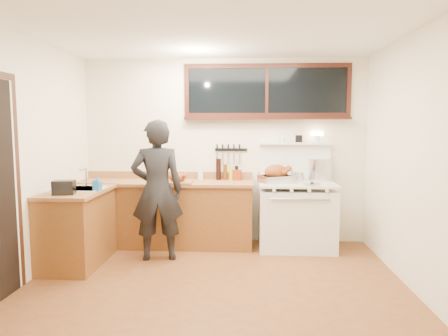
# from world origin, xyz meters

# --- Properties ---
(ground_plane) EXTENTS (4.00, 3.50, 0.02)m
(ground_plane) POSITION_xyz_m (0.00, 0.00, -0.01)
(ground_plane) COLOR brown
(room_shell) EXTENTS (4.10, 3.60, 2.65)m
(room_shell) POSITION_xyz_m (0.00, 0.00, 1.65)
(room_shell) COLOR white
(room_shell) RESTS_ON ground
(counter_back) EXTENTS (2.44, 0.64, 1.00)m
(counter_back) POSITION_xyz_m (-0.80, 1.45, 0.45)
(counter_back) COLOR brown
(counter_back) RESTS_ON ground
(counter_left) EXTENTS (0.64, 1.09, 0.90)m
(counter_left) POSITION_xyz_m (-1.70, 0.62, 0.45)
(counter_left) COLOR brown
(counter_left) RESTS_ON ground
(sink_unit) EXTENTS (0.50, 0.45, 0.37)m
(sink_unit) POSITION_xyz_m (-1.68, 0.70, 0.85)
(sink_unit) COLOR white
(sink_unit) RESTS_ON counter_left
(vintage_stove) EXTENTS (1.02, 0.74, 1.58)m
(vintage_stove) POSITION_xyz_m (1.00, 1.41, 0.47)
(vintage_stove) COLOR white
(vintage_stove) RESTS_ON ground
(back_window) EXTENTS (2.32, 0.13, 0.77)m
(back_window) POSITION_xyz_m (0.60, 1.72, 2.06)
(back_window) COLOR black
(back_window) RESTS_ON room_shell
(knife_strip) EXTENTS (0.46, 0.03, 0.28)m
(knife_strip) POSITION_xyz_m (0.08, 1.73, 1.31)
(knife_strip) COLOR black
(knife_strip) RESTS_ON room_shell
(man) EXTENTS (0.70, 0.52, 1.74)m
(man) POSITION_xyz_m (-0.78, 0.85, 0.87)
(man) COLOR black
(man) RESTS_ON ground
(soap_bottle) EXTENTS (0.09, 0.09, 0.18)m
(soap_bottle) POSITION_xyz_m (-1.43, 0.59, 0.99)
(soap_bottle) COLOR blue
(soap_bottle) RESTS_ON counter_left
(toaster) EXTENTS (0.25, 0.20, 0.16)m
(toaster) POSITION_xyz_m (-1.70, 0.32, 0.98)
(toaster) COLOR black
(toaster) RESTS_ON counter_left
(cutting_board) EXTENTS (0.41, 0.31, 0.14)m
(cutting_board) POSITION_xyz_m (-0.60, 1.27, 0.95)
(cutting_board) COLOR #97643C
(cutting_board) RESTS_ON counter_back
(roast_turkey) EXTENTS (0.51, 0.45, 0.24)m
(roast_turkey) POSITION_xyz_m (0.72, 1.39, 1.00)
(roast_turkey) COLOR silver
(roast_turkey) RESTS_ON vintage_stove
(stockpot) EXTENTS (0.42, 0.42, 0.31)m
(stockpot) POSITION_xyz_m (1.36, 1.67, 1.05)
(stockpot) COLOR silver
(stockpot) RESTS_ON vintage_stove
(saucepan) EXTENTS (0.18, 0.29, 0.12)m
(saucepan) POSITION_xyz_m (1.03, 1.59, 0.96)
(saucepan) COLOR silver
(saucepan) RESTS_ON vintage_stove
(pot_lid) EXTENTS (0.29, 0.29, 0.04)m
(pot_lid) POSITION_xyz_m (1.17, 1.19, 0.91)
(pot_lid) COLOR silver
(pot_lid) RESTS_ON vintage_stove
(coffee_tin) EXTENTS (0.12, 0.10, 0.15)m
(coffee_tin) POSITION_xyz_m (0.20, 1.60, 0.97)
(coffee_tin) COLOR #942C10
(coffee_tin) RESTS_ON counter_back
(pitcher) EXTENTS (0.09, 0.09, 0.16)m
(pitcher) POSITION_xyz_m (-0.33, 1.67, 0.98)
(pitcher) COLOR white
(pitcher) RESTS_ON counter_back
(bottle_cluster) EXTENTS (0.32, 0.07, 0.30)m
(bottle_cluster) POSITION_xyz_m (0.02, 1.63, 1.02)
(bottle_cluster) COLOR black
(bottle_cluster) RESTS_ON counter_back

